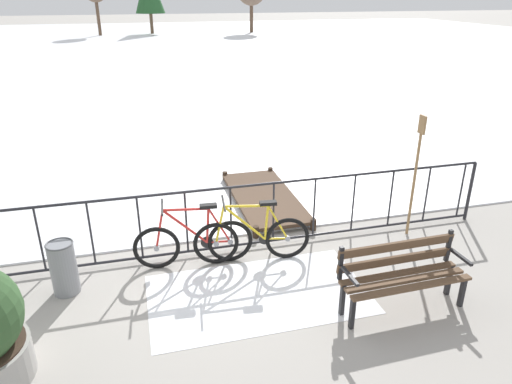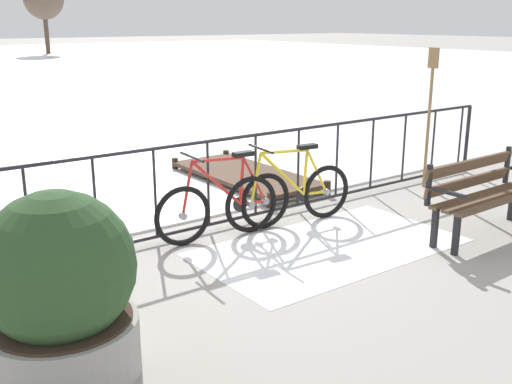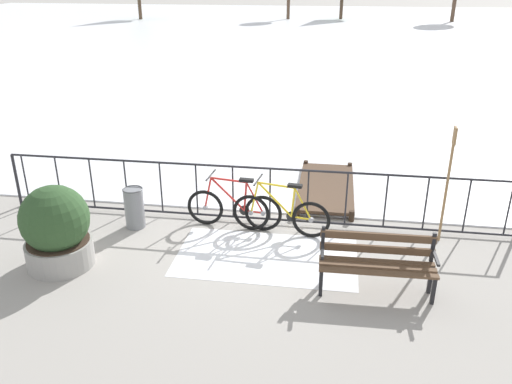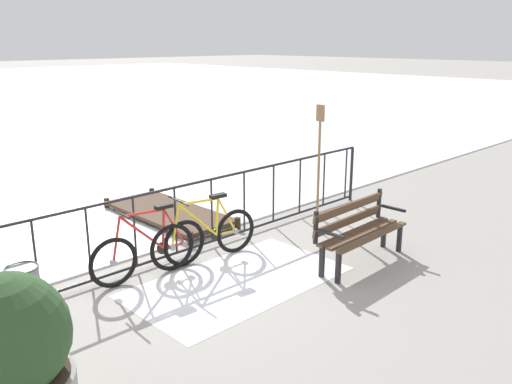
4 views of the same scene
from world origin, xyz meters
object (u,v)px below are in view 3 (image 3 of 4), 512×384
Objects in this scene: bicycle_second at (234,208)px; planter_with_shrub at (56,229)px; trash_bin at (134,207)px; bicycle_near_railing at (281,214)px; park_bench at (377,259)px; oar_upright at (448,178)px.

planter_with_shrub is at bearing -145.72° from bicycle_second.
planter_with_shrub is 1.58m from trash_bin.
bicycle_near_railing is 2.33× the size of trash_bin.
park_bench is 0.81× the size of oar_upright.
bicycle_second is 2.34× the size of trash_bin.
oar_upright is (1.16, 1.67, 0.63)m from park_bench.
bicycle_near_railing is at bearing 25.29° from planter_with_shrub.
bicycle_near_railing is 2.78m from oar_upright.
oar_upright reaches higher than trash_bin.
bicycle_second is at bearing 145.32° from park_bench.
park_bench is 2.13m from oar_upright.
oar_upright is at bearing 3.14° from trash_bin.
oar_upright is at bearing 55.22° from park_bench.
bicycle_near_railing is at bearing 134.92° from park_bench.
trash_bin is (-2.57, -0.13, 0.00)m from bicycle_near_railing.
park_bench is 4.31m from trash_bin.
oar_upright is at bearing 3.44° from bicycle_near_railing.
bicycle_near_railing is 1.06× the size of park_bench.
planter_with_shrub reaches higher than bicycle_second.
oar_upright is at bearing 0.84° from bicycle_second.
bicycle_near_railing is 0.86× the size of oar_upright.
park_bench reaches higher than trash_bin.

